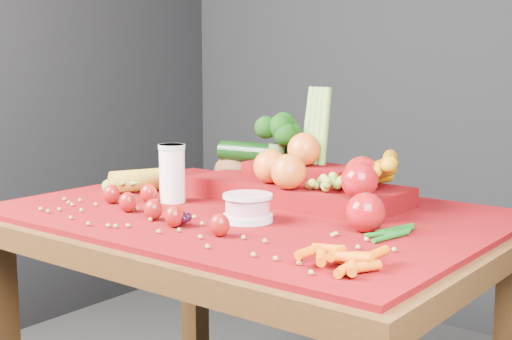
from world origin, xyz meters
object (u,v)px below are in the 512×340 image
Objects in this scene: yogurt_bowl at (248,207)px; produce_mound at (306,176)px; table at (251,257)px; milk_glass at (172,171)px.

produce_mound is (-0.02, 0.24, 0.03)m from yogurt_bowl.
table is 1.79× the size of produce_mound.
table is 0.23m from produce_mound.
yogurt_bowl is at bearing -10.37° from milk_glass.
milk_glass is at bearing -141.82° from produce_mound.
yogurt_bowl is (0.06, -0.09, 0.14)m from table.
yogurt_bowl is at bearing -85.54° from produce_mound.
yogurt_bowl is at bearing -54.77° from table.
table is at bearing -105.67° from produce_mound.
milk_glass is 0.22× the size of produce_mound.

